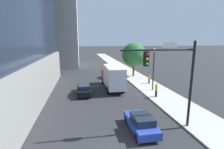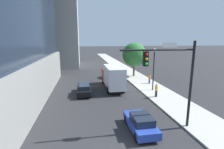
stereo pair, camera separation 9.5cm
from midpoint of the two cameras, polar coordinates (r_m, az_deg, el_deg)
sidewalk at (r=30.78m, az=9.29°, el=-1.73°), size 4.29×120.00×0.15m
construction_building at (r=51.47m, az=-21.19°, el=22.08°), size 16.82×15.55×41.13m
traffic_light_pole at (r=13.42m, az=19.91°, el=1.31°), size 5.82×0.48×6.88m
street_lamp at (r=23.87m, az=14.13°, el=3.75°), size 0.44×0.44×5.83m
street_tree at (r=32.84m, az=7.62°, el=6.68°), size 4.55×4.55×6.47m
car_blue at (r=13.89m, az=9.86°, el=-15.83°), size 1.72×4.11×1.42m
car_black at (r=22.62m, az=-9.41°, el=-4.86°), size 1.72×4.63×1.42m
box_truck at (r=24.53m, az=0.37°, el=-0.60°), size 2.26×7.99×3.46m
pedestrian_orange_shirt at (r=27.97m, az=12.67°, el=-1.34°), size 0.34×0.34×1.60m
pedestrian_yellow_shirt at (r=21.62m, az=14.91°, el=-5.19°), size 0.34×0.34×1.63m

